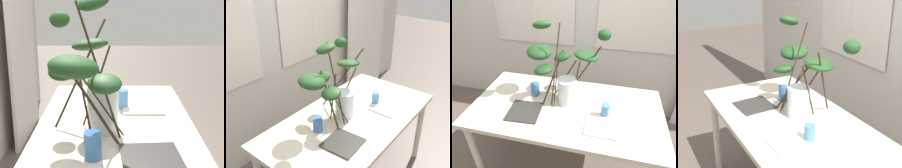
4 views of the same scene
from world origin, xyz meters
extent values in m
cube|color=silver|center=(1.62, 0.89, 1.14)|extent=(0.88, 0.03, 2.28)
cube|color=beige|center=(0.00, 0.00, 0.74)|extent=(1.59, 0.84, 0.04)
cylinder|color=beige|center=(0.74, -0.36, 0.36)|extent=(0.06, 0.06, 0.72)
cylinder|color=beige|center=(0.74, 0.36, 0.36)|extent=(0.06, 0.06, 0.72)
cylinder|color=silver|center=(-0.01, 0.06, 0.87)|extent=(0.16, 0.16, 0.22)
cylinder|color=silver|center=(-0.01, 0.06, 0.80)|extent=(0.14, 0.14, 0.07)
cylinder|color=#382819|center=(-0.14, 0.12, 0.96)|extent=(0.13, 0.28, 0.39)
ellipsoid|color=#1E421E|center=(-0.27, 0.18, 1.15)|extent=(0.28, 0.28, 0.13)
cylinder|color=#382819|center=(0.12, 0.18, 1.03)|extent=(0.26, 0.27, 0.54)
ellipsoid|color=#1E421E|center=(0.25, 0.30, 1.30)|extent=(0.16, 0.16, 0.10)
cylinder|color=#382819|center=(-0.05, 0.15, 0.93)|extent=(0.19, 0.10, 0.33)
ellipsoid|color=#1E421E|center=(-0.09, 0.24, 1.10)|extent=(0.21, 0.21, 0.14)
cylinder|color=#382819|center=(0.06, 0.10, 0.97)|extent=(0.08, 0.15, 0.41)
ellipsoid|color=#1E421E|center=(0.13, 0.13, 1.18)|extent=(0.27, 0.26, 0.11)
cylinder|color=#382819|center=(-0.10, 0.06, 0.91)|extent=(0.02, 0.20, 0.30)
ellipsoid|color=#1E421E|center=(-0.20, 0.05, 1.06)|extent=(0.18, 0.17, 0.10)
cylinder|color=#382819|center=(-0.11, 0.08, 1.09)|extent=(0.04, 0.21, 0.65)
ellipsoid|color=#1E421E|center=(-0.21, 0.09, 1.41)|extent=(0.17, 0.17, 0.12)
cylinder|color=#386BAD|center=(-0.31, 0.10, 0.82)|extent=(0.08, 0.08, 0.12)
cylinder|color=#4C84BC|center=(0.33, -0.04, 0.81)|extent=(0.07, 0.07, 0.11)
cube|color=#2D2B28|center=(-0.31, -0.15, 0.76)|extent=(0.27, 0.27, 0.01)
cube|color=silver|center=(0.31, -0.17, 0.76)|extent=(0.25, 0.25, 0.01)
camera|label=1|loc=(-1.63, 0.01, 1.47)|focal=54.71mm
camera|label=2|loc=(-1.52, -1.05, 2.03)|focal=41.81mm
camera|label=3|loc=(0.29, -1.29, 1.85)|focal=32.20mm
camera|label=4|loc=(1.85, -0.99, 1.83)|focal=53.05mm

